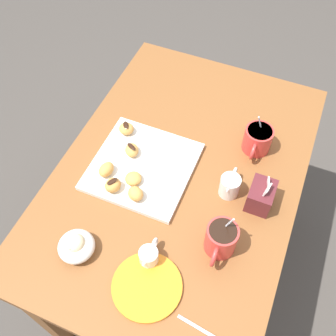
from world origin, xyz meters
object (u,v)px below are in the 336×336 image
Objects in this scene: saucer_orange_left at (147,286)px; beignet_3 at (136,194)px; chocolate_sauce_pitcher at (149,256)px; beignet_5 at (106,169)px; dining_table at (178,195)px; beignet_0 at (131,151)px; coffee_mug_red_left at (258,139)px; beignet_4 at (113,185)px; beignet_1 at (133,179)px; cream_pitcher_white at (230,185)px; beignet_2 at (126,129)px; sugar_caddy at (261,196)px; coffee_mug_red_right at (221,239)px; ice_cream_bowl at (76,246)px; pastry_plate_square at (143,166)px.

beignet_3 is (-0.23, -0.14, 0.03)m from saucer_orange_left.
chocolate_sauce_pitcher is 0.31m from beignet_5.
dining_table is 20.85× the size of beignet_0.
coffee_mug_red_left is at bearing 139.86° from beignet_3.
beignet_4 is (-0.23, -0.21, 0.03)m from saucer_orange_left.
beignet_5 is (0.09, -0.04, 0.00)m from beignet_0.
beignet_1 is at bearing 92.80° from beignet_5.
beignet_3 is 1.02× the size of beignet_4.
cream_pitcher_white is 0.39m from beignet_2.
sugar_caddy is 0.57× the size of saucer_orange_left.
cream_pitcher_white is (-0.18, -0.03, -0.01)m from coffee_mug_red_right.
cream_pitcher_white reaches higher than beignet_4.
saucer_orange_left is 0.32m from beignet_1.
beignet_5 is at bearing -170.86° from ice_cream_bowl.
beignet_2 is (-0.08, -0.38, -0.01)m from cream_pitcher_white.
coffee_mug_red_right is at bearing 80.11° from beignet_3.
cream_pitcher_white reaches higher than beignet_0.
beignet_4 is (0.21, 0.06, 0.00)m from beignet_2.
dining_table is at bearing 115.94° from beignet_5.
coffee_mug_red_right is 3.09× the size of beignet_2.
sugar_caddy is at bearing 150.56° from saucer_orange_left.
ice_cream_bowl is 1.99× the size of beignet_1.
beignet_5 is at bearing -76.31° from cream_pitcher_white.
cream_pitcher_white reaches higher than pastry_plate_square.
beignet_2 is at bearing -147.73° from beignet_1.
saucer_orange_left is at bearing -29.44° from sugar_caddy.
sugar_caddy is at bearing 102.61° from beignet_1.
cream_pitcher_white is at bearing 118.33° from beignet_3.
beignet_1 reaches higher than saucer_orange_left.
cream_pitcher_white reaches higher than saucer_orange_left.
pastry_plate_square is at bearing 159.31° from beignet_4.
beignet_4 is at bearing 15.96° from beignet_2.
pastry_plate_square is 0.38m from saucer_orange_left.
beignet_1 is at bearing 32.27° from beignet_2.
beignet_2 is at bearing -99.98° from sugar_caddy.
coffee_mug_red_right reaches higher than cream_pitcher_white.
beignet_3 is at bearing 15.59° from pastry_plate_square.
coffee_mug_red_right is 0.32m from beignet_1.
ice_cream_bowl is 1.95× the size of beignet_0.
beignet_4 reaches higher than beignet_2.
cream_pitcher_white is 2.11× the size of beignet_2.
ice_cream_bowl is 0.25m from beignet_5.
beignet_2 is (-0.44, -0.27, 0.03)m from saucer_orange_left.
beignet_4 is at bearing 2.66° from beignet_0.
beignet_5 is at bearing -64.06° from dining_table.
beignet_5 reaches higher than dining_table.
cream_pitcher_white is 0.33m from beignet_0.
sugar_caddy reaches higher than beignet_4.
cream_pitcher_white is at bearing -170.62° from coffee_mug_red_right.
chocolate_sauce_pitcher is at bearing 104.58° from ice_cream_bowl.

